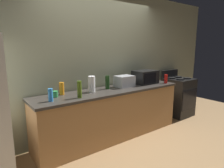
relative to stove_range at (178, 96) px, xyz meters
The scene contains 13 objects.
ground_plane 2.09m from the stove_range, 168.70° to the right, with size 8.00×8.00×0.00m, color #A87F51.
back_wall 2.23m from the stove_range, 168.41° to the left, with size 6.40×0.10×2.70m, color gray.
counter_run 2.00m from the stove_range, behind, with size 2.84×0.64×0.90m.
stove_range is the anchor object (origin of this frame).
microwave 1.25m from the stove_range, behind, with size 0.48×0.35×0.27m.
toaster_oven 1.75m from the stove_range, behind, with size 0.34×0.26×0.21m, color #B7BABF.
paper_towel_roll 2.46m from the stove_range, behind, with size 0.12×0.12×0.27m, color white.
bottle_wine 2.11m from the stove_range, behind, with size 0.07×0.07×0.24m, color #1E3F19.
bottle_olive_oil 2.79m from the stove_range, behind, with size 0.07×0.07×0.25m, color #4C6B19.
bottle_spray_cleaner 3.18m from the stove_range, behind, with size 0.07×0.07×0.18m, color #338CE5.
bottle_dish_soap 2.92m from the stove_range, behind, with size 0.08×0.08×0.20m, color orange.
bottle_hot_sauce 0.93m from the stove_range, 166.14° to the right, with size 0.07×0.07×0.18m, color red.
mug_green 3.04m from the stove_range, behind, with size 0.09×0.09×0.09m, color #2D8C47.
Camera 1 is at (-2.03, -2.32, 1.66)m, focal length 31.41 mm.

